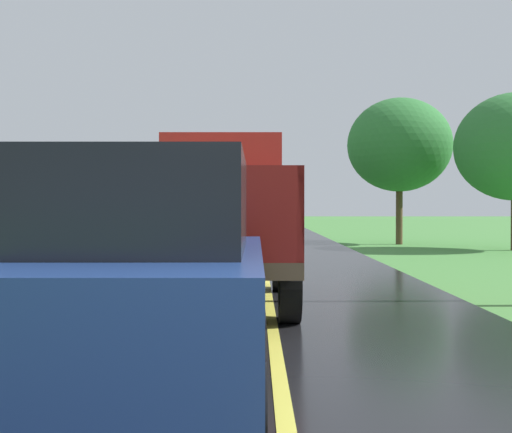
% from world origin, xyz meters
% --- Properties ---
extents(banana_truck_near, '(2.38, 5.82, 2.80)m').
position_xyz_m(banana_truck_near, '(-0.83, 9.97, 1.47)').
color(banana_truck_near, '#2D2D30').
rests_on(banana_truck_near, road_surface).
extents(roadside_tree_near_left, '(4.35, 4.35, 6.14)m').
position_xyz_m(roadside_tree_near_left, '(5.81, 26.69, 4.17)').
color(roadside_tree_near_left, '#4C3823').
rests_on(roadside_tree_near_left, ground).
extents(following_car, '(1.74, 4.10, 1.92)m').
position_xyz_m(following_car, '(-1.02, 3.73, 1.07)').
color(following_car, navy).
rests_on(following_car, road_surface).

